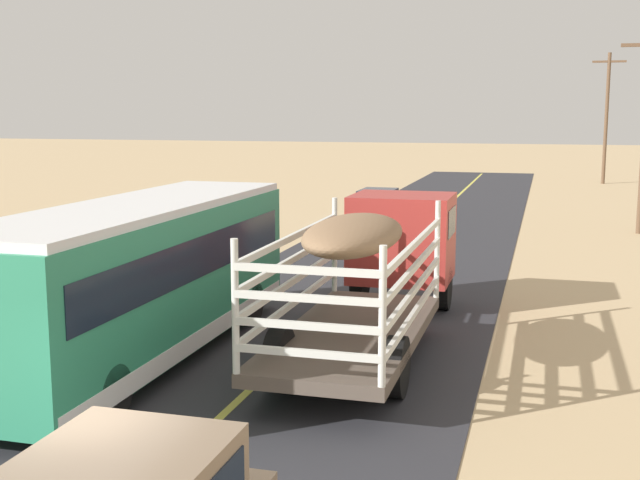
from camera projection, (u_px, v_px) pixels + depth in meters
name	position (u px, v px, depth m)	size (l,w,h in m)	color
livestock_truck	(386.00, 253.00, 18.73)	(2.53, 9.70, 3.02)	#B2332D
bus	(141.00, 277.00, 16.28)	(2.54, 10.00, 3.21)	#2D8C66
car_far	(377.00, 207.00, 36.95)	(1.80, 4.40, 1.46)	silver
power_pole_far	(606.00, 114.00, 55.79)	(2.20, 0.24, 8.90)	brown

